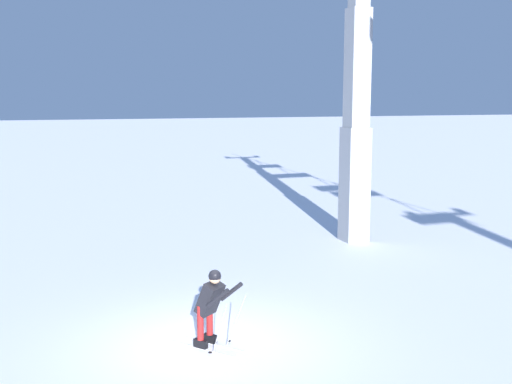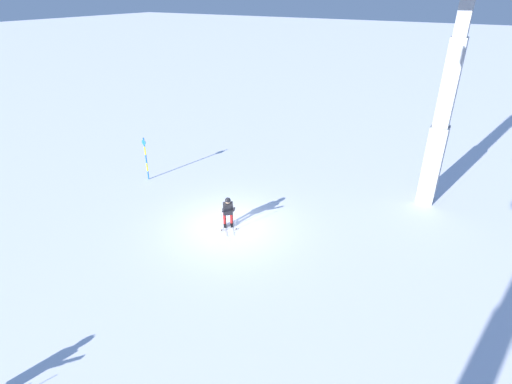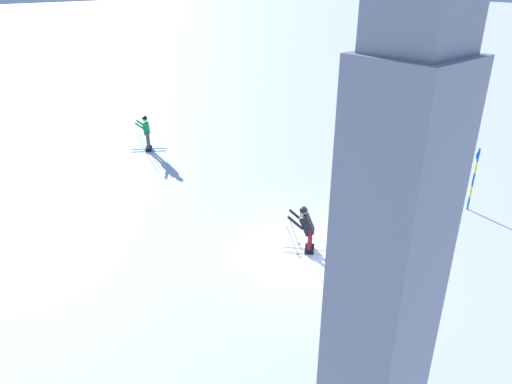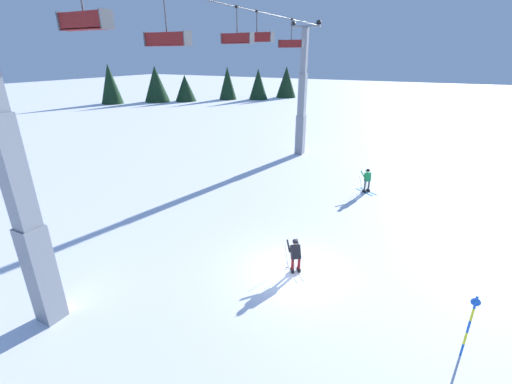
{
  "view_description": "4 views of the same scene",
  "coord_description": "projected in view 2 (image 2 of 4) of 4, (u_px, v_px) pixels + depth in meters",
  "views": [
    {
      "loc": [
        11.23,
        -3.0,
        4.84
      ],
      "look_at": [
        0.39,
        0.87,
        3.06
      ],
      "focal_mm": 43.19,
      "sensor_mm": 36.0,
      "label": 1
    },
    {
      "loc": [
        12.57,
        8.75,
        9.51
      ],
      "look_at": [
        0.73,
        1.77,
        2.5
      ],
      "focal_mm": 28.16,
      "sensor_mm": 36.0,
      "label": 2
    },
    {
      "loc": [
        -8.64,
        9.81,
        8.18
      ],
      "look_at": [
        0.15,
        2.1,
        2.72
      ],
      "focal_mm": 33.65,
      "sensor_mm": 36.0,
      "label": 3
    },
    {
      "loc": [
        -12.63,
        -4.63,
        9.3
      ],
      "look_at": [
        0.61,
        2.28,
        3.32
      ],
      "focal_mm": 24.14,
      "sensor_mm": 36.0,
      "label": 4
    }
  ],
  "objects": [
    {
      "name": "lift_tower_near",
      "position": [
        446.0,
        101.0,
        17.82
      ],
      "size": [
        0.8,
        2.93,
        12.11
      ],
      "color": "gray",
      "rests_on": "ground_plane"
    },
    {
      "name": "ground_plane",
      "position": [
        230.0,
        226.0,
        17.92
      ],
      "size": [
        260.0,
        260.0,
        0.0
      ],
      "primitive_type": "plane",
      "color": "white"
    },
    {
      "name": "trail_marker_pole",
      "position": [
        146.0,
        158.0,
        21.77
      ],
      "size": [
        0.07,
        0.28,
        2.41
      ],
      "color": "blue",
      "rests_on": "ground_plane"
    },
    {
      "name": "skier_carving_main",
      "position": [
        228.0,
        210.0,
        17.38
      ],
      "size": [
        1.56,
        1.41,
        1.7
      ],
      "color": "white",
      "rests_on": "ground_plane"
    }
  ]
}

